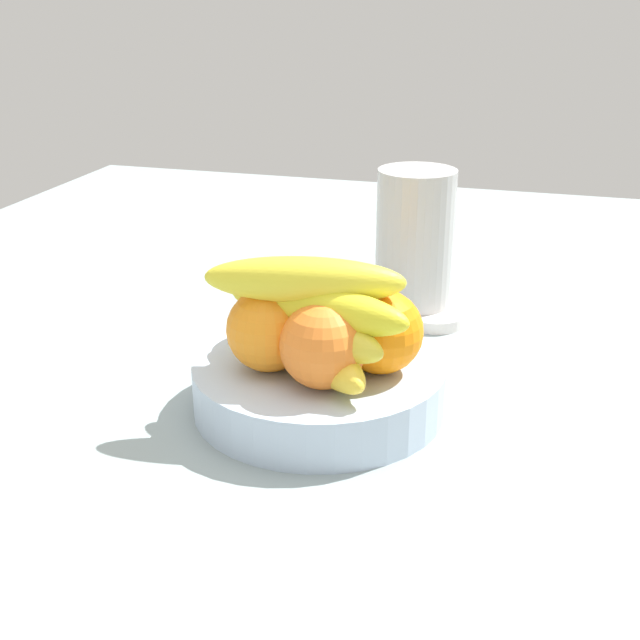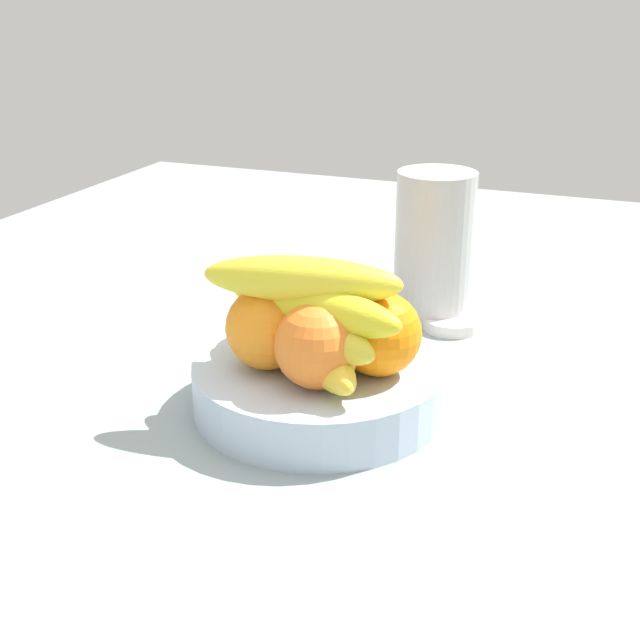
{
  "view_description": "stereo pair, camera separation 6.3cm",
  "coord_description": "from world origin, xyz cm",
  "px_view_note": "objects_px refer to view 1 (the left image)",
  "views": [
    {
      "loc": [
        -66.69,
        -20.6,
        36.9
      ],
      "look_at": [
        0.34,
        -1.12,
        8.52
      ],
      "focal_mm": 48.14,
      "sensor_mm": 36.0,
      "label": 1
    },
    {
      "loc": [
        -64.66,
        -26.57,
        36.9
      ],
      "look_at": [
        0.34,
        -1.12,
        8.52
      ],
      "focal_mm": 48.14,
      "sensor_mm": 36.0,
      "label": 2
    }
  ],
  "objects_px": {
    "banana_bunch": "(311,316)",
    "thermos_tumbler": "(415,244)",
    "orange_back_left": "(323,345)",
    "orange_front_right": "(287,304)",
    "fruit_bowl": "(320,384)",
    "orange_back_right": "(381,332)",
    "jar_lid": "(435,318)",
    "orange_front_left": "(345,310)",
    "orange_center": "(269,330)"
  },
  "relations": [
    {
      "from": "orange_back_left",
      "to": "jar_lid",
      "type": "distance_m",
      "value": 0.29
    },
    {
      "from": "orange_back_left",
      "to": "banana_bunch",
      "type": "distance_m",
      "value": 0.03
    },
    {
      "from": "thermos_tumbler",
      "to": "orange_center",
      "type": "bearing_deg",
      "value": 164.57
    },
    {
      "from": "orange_front_left",
      "to": "thermos_tumbler",
      "type": "xyz_separation_m",
      "value": [
        0.22,
        -0.02,
        0.0
      ]
    },
    {
      "from": "thermos_tumbler",
      "to": "fruit_bowl",
      "type": "bearing_deg",
      "value": 171.4
    },
    {
      "from": "orange_center",
      "to": "orange_back_right",
      "type": "height_order",
      "value": "same"
    },
    {
      "from": "fruit_bowl",
      "to": "thermos_tumbler",
      "type": "distance_m",
      "value": 0.26
    },
    {
      "from": "banana_bunch",
      "to": "jar_lid",
      "type": "distance_m",
      "value": 0.28
    },
    {
      "from": "orange_front_left",
      "to": "orange_back_left",
      "type": "xyz_separation_m",
      "value": [
        -0.08,
        -0.0,
        0.0
      ]
    },
    {
      "from": "banana_bunch",
      "to": "thermos_tumbler",
      "type": "xyz_separation_m",
      "value": [
        0.28,
        -0.04,
        -0.01
      ]
    },
    {
      "from": "jar_lid",
      "to": "orange_center",
      "type": "bearing_deg",
      "value": 156.93
    },
    {
      "from": "orange_front_right",
      "to": "jar_lid",
      "type": "xyz_separation_m",
      "value": [
        0.19,
        -0.11,
        -0.08
      ]
    },
    {
      "from": "jar_lid",
      "to": "banana_bunch",
      "type": "bearing_deg",
      "value": 164.44
    },
    {
      "from": "orange_front_right",
      "to": "jar_lid",
      "type": "bearing_deg",
      "value": -30.71
    },
    {
      "from": "orange_front_left",
      "to": "banana_bunch",
      "type": "distance_m",
      "value": 0.06
    },
    {
      "from": "orange_back_right",
      "to": "thermos_tumbler",
      "type": "height_order",
      "value": "thermos_tumbler"
    },
    {
      "from": "orange_back_left",
      "to": "orange_back_right",
      "type": "distance_m",
      "value": 0.06
    },
    {
      "from": "orange_center",
      "to": "thermos_tumbler",
      "type": "bearing_deg",
      "value": -15.43
    },
    {
      "from": "orange_back_right",
      "to": "jar_lid",
      "type": "relative_size",
      "value": 1.12
    },
    {
      "from": "fruit_bowl",
      "to": "orange_back_left",
      "type": "relative_size",
      "value": 3.07
    },
    {
      "from": "orange_front_left",
      "to": "orange_front_right",
      "type": "xyz_separation_m",
      "value": [
        0.0,
        0.06,
        0.0
      ]
    },
    {
      "from": "orange_back_left",
      "to": "thermos_tumbler",
      "type": "relative_size",
      "value": 0.44
    },
    {
      "from": "orange_back_left",
      "to": "orange_front_right",
      "type": "bearing_deg",
      "value": 35.31
    },
    {
      "from": "orange_center",
      "to": "thermos_tumbler",
      "type": "height_order",
      "value": "thermos_tumbler"
    },
    {
      "from": "orange_back_left",
      "to": "banana_bunch",
      "type": "xyz_separation_m",
      "value": [
        0.02,
        0.02,
        0.02
      ]
    },
    {
      "from": "orange_back_left",
      "to": "banana_bunch",
      "type": "height_order",
      "value": "banana_bunch"
    },
    {
      "from": "orange_back_right",
      "to": "jar_lid",
      "type": "distance_m",
      "value": 0.24
    },
    {
      "from": "orange_front_right",
      "to": "orange_center",
      "type": "distance_m",
      "value": 0.06
    },
    {
      "from": "thermos_tumbler",
      "to": "jar_lid",
      "type": "xyz_separation_m",
      "value": [
        -0.03,
        -0.03,
        -0.08
      ]
    },
    {
      "from": "thermos_tumbler",
      "to": "jar_lid",
      "type": "relative_size",
      "value": 2.55
    },
    {
      "from": "banana_bunch",
      "to": "thermos_tumbler",
      "type": "height_order",
      "value": "thermos_tumbler"
    },
    {
      "from": "orange_back_right",
      "to": "banana_bunch",
      "type": "height_order",
      "value": "banana_bunch"
    },
    {
      "from": "orange_front_right",
      "to": "orange_front_left",
      "type": "bearing_deg",
      "value": -91.45
    },
    {
      "from": "orange_center",
      "to": "orange_back_right",
      "type": "distance_m",
      "value": 0.1
    },
    {
      "from": "orange_center",
      "to": "orange_front_right",
      "type": "bearing_deg",
      "value": 3.93
    },
    {
      "from": "jar_lid",
      "to": "orange_front_left",
      "type": "bearing_deg",
      "value": 163.68
    },
    {
      "from": "orange_front_left",
      "to": "orange_back_right",
      "type": "height_order",
      "value": "same"
    },
    {
      "from": "orange_back_left",
      "to": "orange_back_right",
      "type": "relative_size",
      "value": 1.0
    },
    {
      "from": "fruit_bowl",
      "to": "thermos_tumbler",
      "type": "xyz_separation_m",
      "value": [
        0.25,
        -0.04,
        0.06
      ]
    },
    {
      "from": "orange_front_right",
      "to": "orange_back_right",
      "type": "height_order",
      "value": "same"
    },
    {
      "from": "orange_front_left",
      "to": "thermos_tumbler",
      "type": "bearing_deg",
      "value": -6.55
    },
    {
      "from": "fruit_bowl",
      "to": "orange_back_right",
      "type": "bearing_deg",
      "value": -93.67
    },
    {
      "from": "orange_front_right",
      "to": "fruit_bowl",
      "type": "bearing_deg",
      "value": -131.29
    },
    {
      "from": "orange_back_right",
      "to": "jar_lid",
      "type": "bearing_deg",
      "value": -3.35
    },
    {
      "from": "jar_lid",
      "to": "orange_back_left",
      "type": "bearing_deg",
      "value": 168.96
    },
    {
      "from": "orange_front_left",
      "to": "thermos_tumbler",
      "type": "distance_m",
      "value": 0.22
    },
    {
      "from": "orange_center",
      "to": "orange_front_left",
      "type": "bearing_deg",
      "value": -39.71
    },
    {
      "from": "fruit_bowl",
      "to": "thermos_tumbler",
      "type": "height_order",
      "value": "thermos_tumbler"
    },
    {
      "from": "orange_center",
      "to": "orange_back_left",
      "type": "distance_m",
      "value": 0.06
    },
    {
      "from": "fruit_bowl",
      "to": "orange_back_left",
      "type": "bearing_deg",
      "value": -160.71
    }
  ]
}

